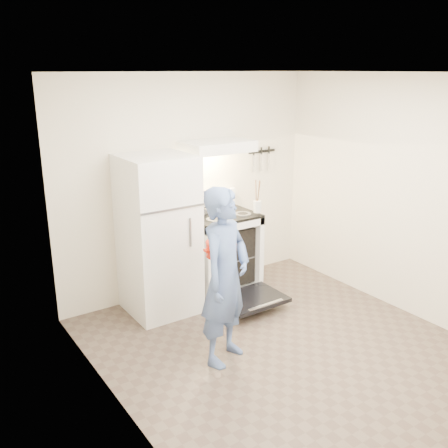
{
  "coord_description": "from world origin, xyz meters",
  "views": [
    {
      "loc": [
        -2.8,
        -3.05,
        2.53
      ],
      "look_at": [
        -0.05,
        1.0,
        1.0
      ],
      "focal_mm": 40.0,
      "sensor_mm": 36.0,
      "label": 1
    }
  ],
  "objects_px": {
    "stove_body": "(221,254)",
    "dutch_oven": "(221,249)",
    "refrigerator": "(158,235)",
    "person": "(225,277)",
    "tea_kettle": "(201,202)"
  },
  "relations": [
    {
      "from": "stove_body",
      "to": "person",
      "type": "relative_size",
      "value": 0.57
    },
    {
      "from": "refrigerator",
      "to": "dutch_oven",
      "type": "xyz_separation_m",
      "value": [
        0.24,
        -0.83,
        0.05
      ]
    },
    {
      "from": "stove_body",
      "to": "dutch_oven",
      "type": "bearing_deg",
      "value": -123.7
    },
    {
      "from": "refrigerator",
      "to": "stove_body",
      "type": "relative_size",
      "value": 1.85
    },
    {
      "from": "tea_kettle",
      "to": "stove_body",
      "type": "bearing_deg",
      "value": -30.59
    },
    {
      "from": "refrigerator",
      "to": "person",
      "type": "height_order",
      "value": "refrigerator"
    },
    {
      "from": "person",
      "to": "stove_body",
      "type": "bearing_deg",
      "value": 32.18
    },
    {
      "from": "refrigerator",
      "to": "tea_kettle",
      "type": "bearing_deg",
      "value": 12.65
    },
    {
      "from": "refrigerator",
      "to": "tea_kettle",
      "type": "relative_size",
      "value": 6.16
    },
    {
      "from": "stove_body",
      "to": "tea_kettle",
      "type": "relative_size",
      "value": 3.33
    },
    {
      "from": "tea_kettle",
      "to": "refrigerator",
      "type": "bearing_deg",
      "value": -167.35
    },
    {
      "from": "person",
      "to": "dutch_oven",
      "type": "distance_m",
      "value": 0.44
    },
    {
      "from": "stove_body",
      "to": "dutch_oven",
      "type": "xyz_separation_m",
      "value": [
        -0.57,
        -0.85,
        0.44
      ]
    },
    {
      "from": "tea_kettle",
      "to": "dutch_oven",
      "type": "height_order",
      "value": "tea_kettle"
    },
    {
      "from": "refrigerator",
      "to": "dutch_oven",
      "type": "distance_m",
      "value": 0.86
    }
  ]
}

